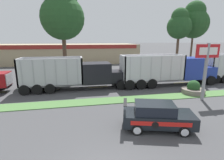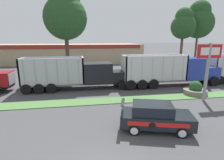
{
  "view_description": "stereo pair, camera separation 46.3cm",
  "coord_description": "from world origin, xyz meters",
  "px_view_note": "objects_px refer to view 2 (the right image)",
  "views": [
    {
      "loc": [
        -0.96,
        -5.09,
        5.33
      ],
      "look_at": [
        1.92,
        9.16,
        1.98
      ],
      "focal_mm": 28.0,
      "sensor_mm": 36.0,
      "label": 1
    },
    {
      "loc": [
        -0.5,
        -5.17,
        5.33
      ],
      "look_at": [
        1.92,
        9.16,
        1.98
      ],
      "focal_mm": 28.0,
      "sensor_mm": 36.0,
      "label": 2
    }
  ],
  "objects_px": {
    "stone_planter": "(195,90)",
    "traffic_cone": "(176,111)",
    "dump_truck_trail": "(179,71)",
    "store_sign_post": "(208,62)",
    "rally_car": "(155,116)",
    "dump_truck_mid": "(86,75)"
  },
  "relations": [
    {
      "from": "stone_planter",
      "to": "traffic_cone",
      "type": "xyz_separation_m",
      "value": [
        -4.36,
        -4.15,
        -0.23
      ]
    },
    {
      "from": "dump_truck_trail",
      "to": "store_sign_post",
      "type": "height_order",
      "value": "store_sign_post"
    },
    {
      "from": "rally_car",
      "to": "store_sign_post",
      "type": "distance_m",
      "value": 7.96
    },
    {
      "from": "stone_planter",
      "to": "traffic_cone",
      "type": "height_order",
      "value": "stone_planter"
    },
    {
      "from": "store_sign_post",
      "to": "rally_car",
      "type": "bearing_deg",
      "value": -147.67
    },
    {
      "from": "store_sign_post",
      "to": "traffic_cone",
      "type": "relative_size",
      "value": 10.48
    },
    {
      "from": "dump_truck_trail",
      "to": "traffic_cone",
      "type": "relative_size",
      "value": 24.25
    },
    {
      "from": "store_sign_post",
      "to": "stone_planter",
      "type": "relative_size",
      "value": 2.25
    },
    {
      "from": "store_sign_post",
      "to": "traffic_cone",
      "type": "xyz_separation_m",
      "value": [
        -3.91,
        -2.24,
        -3.26
      ]
    },
    {
      "from": "dump_truck_mid",
      "to": "rally_car",
      "type": "height_order",
      "value": "dump_truck_mid"
    },
    {
      "from": "rally_car",
      "to": "stone_planter",
      "type": "height_order",
      "value": "rally_car"
    },
    {
      "from": "dump_truck_mid",
      "to": "stone_planter",
      "type": "xyz_separation_m",
      "value": [
        10.65,
        -4.04,
        -1.09
      ]
    },
    {
      "from": "dump_truck_mid",
      "to": "stone_planter",
      "type": "relative_size",
      "value": 5.13
    },
    {
      "from": "dump_truck_mid",
      "to": "store_sign_post",
      "type": "xyz_separation_m",
      "value": [
        10.21,
        -5.95,
        1.94
      ]
    },
    {
      "from": "dump_truck_mid",
      "to": "stone_planter",
      "type": "distance_m",
      "value": 11.45
    },
    {
      "from": "store_sign_post",
      "to": "traffic_cone",
      "type": "distance_m",
      "value": 5.56
    },
    {
      "from": "dump_truck_mid",
      "to": "dump_truck_trail",
      "type": "xyz_separation_m",
      "value": [
        10.97,
        -0.36,
        0.14
      ]
    },
    {
      "from": "traffic_cone",
      "to": "dump_truck_trail",
      "type": "bearing_deg",
      "value": 59.16
    },
    {
      "from": "dump_truck_trail",
      "to": "stone_planter",
      "type": "bearing_deg",
      "value": -94.9
    },
    {
      "from": "rally_car",
      "to": "store_sign_post",
      "type": "bearing_deg",
      "value": 32.33
    },
    {
      "from": "stone_planter",
      "to": "rally_car",
      "type": "bearing_deg",
      "value": -138.91
    },
    {
      "from": "stone_planter",
      "to": "store_sign_post",
      "type": "bearing_deg",
      "value": -103.2
    }
  ]
}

